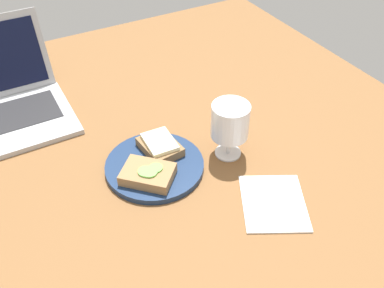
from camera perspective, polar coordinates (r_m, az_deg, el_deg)
The scene contains 7 objects.
wooden_table at distance 98.47cm, azimuth -4.61°, elevation -2.86°, with size 140.00×140.00×3.00cm, color brown.
plate at distance 95.18cm, azimuth -5.01°, elevation -2.94°, with size 21.87×21.87×1.41cm, color navy.
sandwich_with_cucumber at distance 90.68cm, azimuth -5.89°, elevation -3.99°, with size 12.96×12.90×2.82cm.
sandwich_with_cheese at distance 96.99cm, azimuth -4.30°, elevation -0.21°, with size 8.27×10.48×2.99cm.
wine_glass at distance 93.57cm, azimuth 5.09°, elevation 2.81°, with size 8.42×8.42×13.46cm.
laptop at distance 118.08cm, azimuth -24.02°, elevation 5.34°, with size 30.36×29.77×21.37cm.
napkin at distance 89.57cm, azimuth 10.81°, elevation -7.70°, with size 12.72×15.31×0.40cm, color white.
Camera 1 is at (-27.36, -66.05, 69.21)cm, focal length 40.00 mm.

